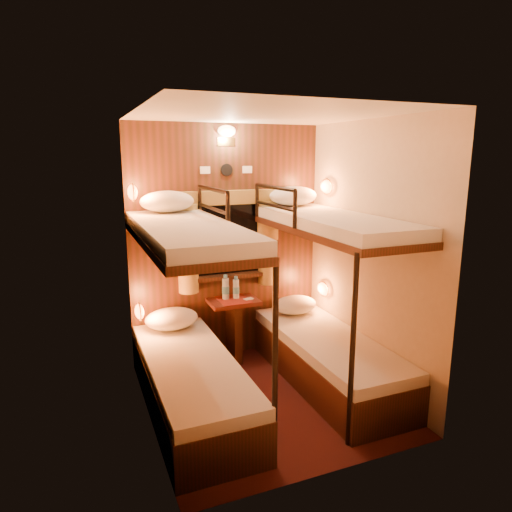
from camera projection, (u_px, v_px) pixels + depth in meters
name	position (u px, v px, depth m)	size (l,w,h in m)	color
floor	(266.00, 398.00, 4.02)	(2.10, 2.10, 0.00)	#330E0E
ceiling	(268.00, 114.00, 3.50)	(2.10, 2.10, 0.00)	silver
wall_back	(227.00, 244.00, 4.71)	(2.40, 2.40, 0.00)	#C6B293
wall_front	(335.00, 303.00, 2.81)	(2.40, 2.40, 0.00)	#C6B293
wall_left	(144.00, 278.00, 3.39)	(2.40, 2.40, 0.00)	#C6B293
wall_right	(368.00, 256.00, 4.12)	(2.40, 2.40, 0.00)	#C6B293
back_panel	(227.00, 244.00, 4.69)	(2.00, 0.03, 2.40)	#321E0D
bunk_left	(190.00, 347.00, 3.72)	(0.72, 1.90, 1.82)	#321E0D
bunk_right	(328.00, 325.00, 4.20)	(0.72, 1.90, 1.82)	#321E0D
window	(228.00, 246.00, 4.67)	(1.00, 0.12, 0.79)	black
curtains	(229.00, 239.00, 4.62)	(1.10, 0.22, 1.00)	olive
back_fixtures	(227.00, 139.00, 4.44)	(0.54, 0.09, 0.48)	black
reading_lamps	(238.00, 246.00, 4.38)	(2.00, 0.20, 1.25)	orange
table	(234.00, 322.00, 4.69)	(0.50, 0.34, 0.66)	#572413
bottle_left	(226.00, 289.00, 4.65)	(0.08, 0.08, 0.26)	#99BFE5
bottle_right	(236.00, 289.00, 4.67)	(0.07, 0.07, 0.24)	#99BFE5
sachet_a	(248.00, 299.00, 4.66)	(0.09, 0.06, 0.01)	silver
sachet_b	(249.00, 299.00, 4.68)	(0.08, 0.06, 0.01)	silver
pillow_lower_left	(172.00, 319.00, 4.38)	(0.51, 0.36, 0.20)	silver
pillow_lower_right	(295.00, 305.00, 4.81)	(0.47, 0.34, 0.19)	silver
pillow_upper_left	(167.00, 201.00, 4.12)	(0.49, 0.35, 0.19)	silver
pillow_upper_right	(293.00, 196.00, 4.64)	(0.51, 0.36, 0.20)	silver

